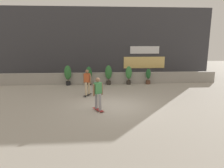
{
  "coord_description": "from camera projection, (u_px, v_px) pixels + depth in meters",
  "views": [
    {
      "loc": [
        -0.85,
        -10.56,
        3.46
      ],
      "look_at": [
        0.0,
        1.5,
        0.9
      ],
      "focal_mm": 32.84,
      "sensor_mm": 36.0,
      "label": 1
    }
  ],
  "objects": [
    {
      "name": "potted_plant_0",
      "position": [
        68.0,
        74.0,
        16.08
      ],
      "size": [
        0.55,
        0.55,
        1.58
      ],
      "color": "black",
      "rests_on": "ground"
    },
    {
      "name": "planter_wall",
      "position": [
        108.0,
        78.0,
        16.84
      ],
      "size": [
        18.0,
        0.4,
        0.9
      ],
      "primitive_type": "cube",
      "color": "gray",
      "rests_on": "ground"
    },
    {
      "name": "building_backdrop",
      "position": [
        106.0,
        43.0,
        20.17
      ],
      "size": [
        20.0,
        2.08,
        6.5
      ],
      "color": "#38383D",
      "rests_on": "ground"
    },
    {
      "name": "potted_plant_3",
      "position": [
        129.0,
        74.0,
        16.43
      ],
      "size": [
        0.5,
        0.5,
        1.47
      ],
      "color": "#2D2823",
      "rests_on": "ground"
    },
    {
      "name": "potted_plant_4",
      "position": [
        148.0,
        76.0,
        16.58
      ],
      "size": [
        0.39,
        0.39,
        1.26
      ],
      "color": "brown",
      "rests_on": "ground"
    },
    {
      "name": "skater_by_wall_left",
      "position": [
        98.0,
        93.0,
        10.13
      ],
      "size": [
        0.59,
        0.79,
        1.7
      ],
      "color": "maroon",
      "rests_on": "ground"
    },
    {
      "name": "potted_plant_1",
      "position": [
        89.0,
        74.0,
        16.21
      ],
      "size": [
        0.5,
        0.5,
        1.47
      ],
      "color": "#2D2823",
      "rests_on": "ground"
    },
    {
      "name": "potted_plant_2",
      "position": [
        109.0,
        73.0,
        16.31
      ],
      "size": [
        0.54,
        0.54,
        1.56
      ],
      "color": "#2D2823",
      "rests_on": "ground"
    },
    {
      "name": "skater_far_left",
      "position": [
        87.0,
        81.0,
        12.94
      ],
      "size": [
        0.54,
        0.8,
        1.7
      ],
      "color": "black",
      "rests_on": "ground"
    },
    {
      "name": "ground_plane",
      "position": [
        114.0,
        106.0,
        11.08
      ],
      "size": [
        48.0,
        48.0,
        0.0
      ],
      "primitive_type": "plane",
      "color": "#A8A093"
    }
  ]
}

